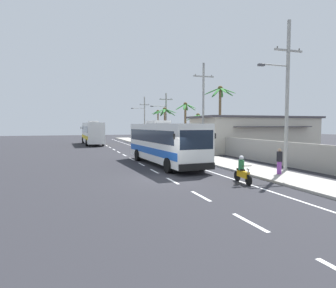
{
  "coord_description": "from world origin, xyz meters",
  "views": [
    {
      "loc": [
        -5.73,
        -16.75,
        3.28
      ],
      "look_at": [
        2.05,
        6.03,
        1.7
      ],
      "focal_mm": 31.37,
      "sensor_mm": 36.0,
      "label": 1
    }
  ],
  "objects_px": {
    "motorcycle_beside_bus": "(164,148)",
    "motorcycle_trailing": "(242,172)",
    "utility_pole_far": "(165,118)",
    "roadside_building": "(254,133)",
    "coach_bus_far_lane": "(92,132)",
    "coach_bus_foreground": "(164,142)",
    "pedestrian_midwalk": "(172,143)",
    "utility_pole_mid": "(203,107)",
    "utility_pole_nearest": "(286,93)",
    "palm_second": "(158,119)",
    "palm_nearest": "(198,121)",
    "pedestrian_near_kerb": "(279,161)",
    "palm_farthest": "(165,117)",
    "utility_pole_distant": "(144,118)",
    "palm_third": "(185,116)",
    "palm_fourth": "(220,105)"
  },
  "relations": [
    {
      "from": "motorcycle_beside_bus",
      "to": "motorcycle_trailing",
      "type": "bearing_deg",
      "value": -93.4
    },
    {
      "from": "utility_pole_far",
      "to": "roadside_building",
      "type": "bearing_deg",
      "value": -56.03
    },
    {
      "from": "coach_bus_far_lane",
      "to": "utility_pole_far",
      "type": "xyz_separation_m",
      "value": [
        10.55,
        -6.53,
        2.38
      ]
    },
    {
      "from": "coach_bus_foreground",
      "to": "coach_bus_far_lane",
      "type": "distance_m",
      "value": 27.35
    },
    {
      "from": "motorcycle_trailing",
      "to": "pedestrian_midwalk",
      "type": "bearing_deg",
      "value": 81.52
    },
    {
      "from": "utility_pole_mid",
      "to": "coach_bus_far_lane",
      "type": "bearing_deg",
      "value": 117.79
    },
    {
      "from": "utility_pole_nearest",
      "to": "utility_pole_mid",
      "type": "xyz_separation_m",
      "value": [
        0.27,
        13.48,
        -0.13
      ]
    },
    {
      "from": "palm_second",
      "to": "palm_nearest",
      "type": "bearing_deg",
      "value": -90.14
    },
    {
      "from": "motorcycle_trailing",
      "to": "roadside_building",
      "type": "height_order",
      "value": "roadside_building"
    },
    {
      "from": "pedestrian_near_kerb",
      "to": "utility_pole_far",
      "type": "bearing_deg",
      "value": 6.8
    },
    {
      "from": "motorcycle_trailing",
      "to": "palm_farthest",
      "type": "bearing_deg",
      "value": 80.81
    },
    {
      "from": "pedestrian_near_kerb",
      "to": "utility_pole_nearest",
      "type": "height_order",
      "value": "utility_pole_nearest"
    },
    {
      "from": "pedestrian_midwalk",
      "to": "roadside_building",
      "type": "xyz_separation_m",
      "value": [
        10.04,
        -2.66,
        1.21
      ]
    },
    {
      "from": "utility_pole_distant",
      "to": "palm_farthest",
      "type": "xyz_separation_m",
      "value": [
        -0.7,
        -15.35,
        -0.23
      ]
    },
    {
      "from": "motorcycle_beside_bus",
      "to": "utility_pole_mid",
      "type": "distance_m",
      "value": 6.43
    },
    {
      "from": "utility_pole_far",
      "to": "utility_pole_mid",
      "type": "bearing_deg",
      "value": -90.04
    },
    {
      "from": "pedestrian_midwalk",
      "to": "utility_pole_far",
      "type": "height_order",
      "value": "utility_pole_far"
    },
    {
      "from": "motorcycle_beside_bus",
      "to": "palm_nearest",
      "type": "bearing_deg",
      "value": 34.82
    },
    {
      "from": "motorcycle_beside_bus",
      "to": "palm_nearest",
      "type": "height_order",
      "value": "palm_nearest"
    },
    {
      "from": "coach_bus_far_lane",
      "to": "utility_pole_distant",
      "type": "distance_m",
      "value": 12.91
    },
    {
      "from": "pedestrian_near_kerb",
      "to": "utility_pole_mid",
      "type": "xyz_separation_m",
      "value": [
        1.66,
        14.64,
        4.28
      ]
    },
    {
      "from": "utility_pole_mid",
      "to": "palm_nearest",
      "type": "distance_m",
      "value": 6.8
    },
    {
      "from": "utility_pole_mid",
      "to": "palm_farthest",
      "type": "height_order",
      "value": "utility_pole_mid"
    },
    {
      "from": "pedestrian_midwalk",
      "to": "motorcycle_trailing",
      "type": "bearing_deg",
      "value": 25.09
    },
    {
      "from": "utility_pole_far",
      "to": "palm_farthest",
      "type": "height_order",
      "value": "utility_pole_far"
    },
    {
      "from": "pedestrian_near_kerb",
      "to": "palm_farthest",
      "type": "height_order",
      "value": "palm_farthest"
    },
    {
      "from": "utility_pole_far",
      "to": "palm_farthest",
      "type": "distance_m",
      "value": 2.01
    },
    {
      "from": "pedestrian_near_kerb",
      "to": "roadside_building",
      "type": "xyz_separation_m",
      "value": [
        9.58,
        16.39,
        1.18
      ]
    },
    {
      "from": "palm_third",
      "to": "motorcycle_trailing",
      "type": "bearing_deg",
      "value": -105.44
    },
    {
      "from": "palm_second",
      "to": "roadside_building",
      "type": "distance_m",
      "value": 23.97
    },
    {
      "from": "motorcycle_beside_bus",
      "to": "pedestrian_near_kerb",
      "type": "bearing_deg",
      "value": -81.62
    },
    {
      "from": "palm_second",
      "to": "utility_pole_distant",
      "type": "bearing_deg",
      "value": 138.66
    },
    {
      "from": "pedestrian_midwalk",
      "to": "palm_fourth",
      "type": "bearing_deg",
      "value": 80.2
    },
    {
      "from": "coach_bus_foreground",
      "to": "pedestrian_near_kerb",
      "type": "relative_size",
      "value": 7.11
    },
    {
      "from": "motorcycle_trailing",
      "to": "palm_third",
      "type": "height_order",
      "value": "palm_third"
    },
    {
      "from": "utility_pole_far",
      "to": "coach_bus_foreground",
      "type": "bearing_deg",
      "value": -108.65
    },
    {
      "from": "pedestrian_near_kerb",
      "to": "palm_third",
      "type": "bearing_deg",
      "value": 1.68
    },
    {
      "from": "utility_pole_distant",
      "to": "utility_pole_far",
      "type": "bearing_deg",
      "value": -89.97
    },
    {
      "from": "palm_third",
      "to": "palm_fourth",
      "type": "distance_m",
      "value": 10.16
    },
    {
      "from": "palm_farthest",
      "to": "palm_fourth",
      "type": "bearing_deg",
      "value": -75.31
    },
    {
      "from": "palm_third",
      "to": "utility_pole_nearest",
      "type": "bearing_deg",
      "value": -95.64
    },
    {
      "from": "pedestrian_midwalk",
      "to": "utility_pole_mid",
      "type": "relative_size",
      "value": 0.16
    },
    {
      "from": "palm_farthest",
      "to": "utility_pole_far",
      "type": "bearing_deg",
      "value": 69.18
    },
    {
      "from": "motorcycle_beside_bus",
      "to": "utility_pole_mid",
      "type": "bearing_deg",
      "value": -24.01
    },
    {
      "from": "motorcycle_beside_bus",
      "to": "utility_pole_mid",
      "type": "relative_size",
      "value": 0.19
    },
    {
      "from": "roadside_building",
      "to": "coach_bus_foreground",
      "type": "bearing_deg",
      "value": -149.2
    },
    {
      "from": "palm_fourth",
      "to": "palm_third",
      "type": "bearing_deg",
      "value": 91.04
    },
    {
      "from": "utility_pole_distant",
      "to": "roadside_building",
      "type": "xyz_separation_m",
      "value": [
        7.91,
        -25.21,
        -2.51
      ]
    },
    {
      "from": "palm_third",
      "to": "palm_nearest",
      "type": "bearing_deg",
      "value": -87.74
    },
    {
      "from": "utility_pole_mid",
      "to": "utility_pole_distant",
      "type": "distance_m",
      "value": 26.97
    }
  ]
}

